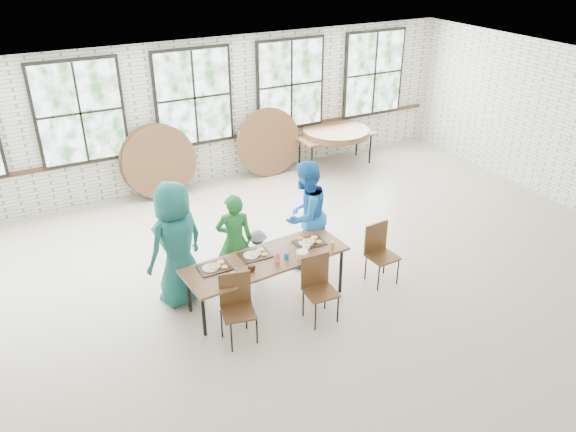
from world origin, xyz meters
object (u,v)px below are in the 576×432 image
object	(u,v)px
chair_near_left	(237,302)
storage_table	(336,137)
dining_table	(266,261)
chair_near_right	(318,282)

from	to	relation	value
chair_near_left	storage_table	world-z (taller)	chair_near_left
chair_near_left	dining_table	bearing A→B (deg)	49.69
chair_near_left	chair_near_right	distance (m)	1.17
chair_near_left	storage_table	size ratio (longest dim) A/B	0.53
dining_table	chair_near_right	distance (m)	0.81
chair_near_left	storage_table	distance (m)	6.33
dining_table	storage_table	world-z (taller)	same
chair_near_right	dining_table	bearing A→B (deg)	130.47
dining_table	storage_table	distance (m)	5.48
dining_table	storage_table	bearing A→B (deg)	42.84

